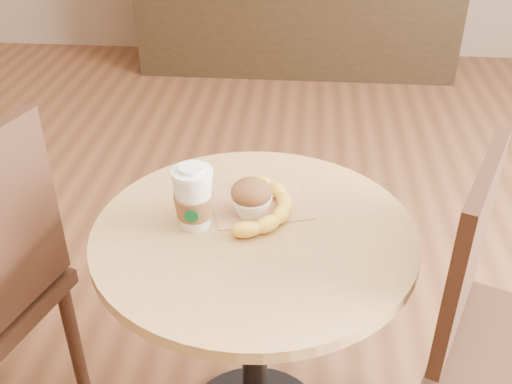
% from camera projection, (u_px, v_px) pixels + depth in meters
% --- Properties ---
extents(cafe_table, '(0.78, 0.78, 0.75)m').
position_uv_depth(cafe_table, '(255.00, 290.00, 1.53)').
color(cafe_table, black).
rests_on(cafe_table, ground).
extents(chair_right, '(0.56, 0.56, 0.97)m').
position_uv_depth(chair_right, '(505.00, 337.00, 1.43)').
color(chair_right, '#341D12').
rests_on(chair_right, ground).
extents(kraft_bag, '(0.28, 0.24, 0.00)m').
position_uv_depth(kraft_bag, '(260.00, 205.00, 1.51)').
color(kraft_bag, '#AA7A52').
rests_on(kraft_bag, cafe_table).
extents(coffee_cup, '(0.10, 0.10, 0.16)m').
position_uv_depth(coffee_cup, '(194.00, 199.00, 1.40)').
color(coffee_cup, silver).
rests_on(coffee_cup, cafe_table).
extents(muffin, '(0.10, 0.10, 0.09)m').
position_uv_depth(muffin, '(251.00, 197.00, 1.46)').
color(muffin, white).
rests_on(muffin, kraft_bag).
extents(banana, '(0.21, 0.31, 0.04)m').
position_uv_depth(banana, '(267.00, 206.00, 1.47)').
color(banana, yellow).
rests_on(banana, kraft_bag).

